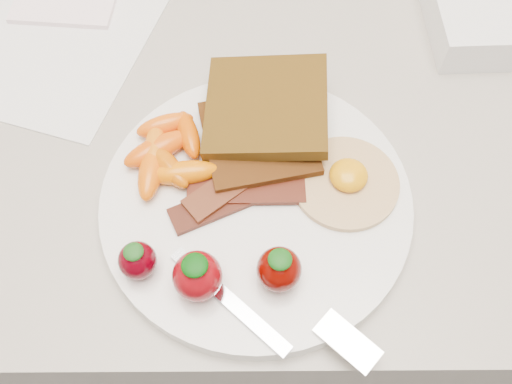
{
  "coord_description": "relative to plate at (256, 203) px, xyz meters",
  "views": [
    {
      "loc": [
        -0.02,
        1.31,
        1.35
      ],
      "look_at": [
        -0.02,
        1.54,
        0.93
      ],
      "focal_mm": 40.0,
      "sensor_mm": 36.0,
      "label": 1
    }
  ],
  "objects": [
    {
      "name": "counter",
      "position": [
        0.02,
        0.16,
        -0.46
      ],
      "size": [
        2.0,
        0.6,
        0.9
      ],
      "primitive_type": "cube",
      "color": "gray",
      "rests_on": "ground"
    },
    {
      "name": "plate",
      "position": [
        0.0,
        0.0,
        0.0
      ],
      "size": [
        0.27,
        0.27,
        0.02
      ],
      "primitive_type": "cylinder",
      "color": "white",
      "rests_on": "counter"
    },
    {
      "name": "toast_lower",
      "position": [
        0.0,
        0.06,
        0.02
      ],
      "size": [
        0.11,
        0.11,
        0.01
      ],
      "primitive_type": "cube",
      "rotation": [
        0.0,
        0.0,
        0.2
      ],
      "color": "#35220B",
      "rests_on": "plate"
    },
    {
      "name": "toast_upper",
      "position": [
        0.01,
        0.08,
        0.03
      ],
      "size": [
        0.12,
        0.11,
        0.03
      ],
      "primitive_type": "cube",
      "rotation": [
        0.0,
        -0.1,
        -0.05
      ],
      "color": "#35220A",
      "rests_on": "toast_lower"
    },
    {
      "name": "fried_egg",
      "position": [
        0.08,
        0.01,
        0.01
      ],
      "size": [
        0.12,
        0.12,
        0.02
      ],
      "color": "beige",
      "rests_on": "plate"
    },
    {
      "name": "bacon_strips",
      "position": [
        -0.02,
        0.0,
        0.01
      ],
      "size": [
        0.12,
        0.09,
        0.01
      ],
      "color": "black",
      "rests_on": "plate"
    },
    {
      "name": "baby_carrots",
      "position": [
        -0.08,
        0.04,
        0.02
      ],
      "size": [
        0.09,
        0.1,
        0.02
      ],
      "color": "#DC5006",
      "rests_on": "plate"
    },
    {
      "name": "strawberries",
      "position": [
        -0.03,
        -0.07,
        0.03
      ],
      "size": [
        0.14,
        0.05,
        0.05
      ],
      "color": "#4B000A",
      "rests_on": "plate"
    },
    {
      "name": "fork",
      "position": [
        0.02,
        -0.11,
        0.01
      ],
      "size": [
        0.16,
        0.1,
        0.0
      ],
      "color": "silver",
      "rests_on": "plate"
    },
    {
      "name": "paper_sheet",
      "position": [
        -0.21,
        0.22,
        -0.01
      ],
      "size": [
        0.26,
        0.31,
        0.0
      ],
      "primitive_type": "cube",
      "rotation": [
        0.0,
        0.0,
        -0.31
      ],
      "color": "white",
      "rests_on": "counter"
    }
  ]
}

